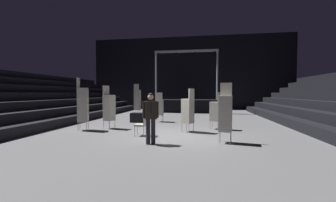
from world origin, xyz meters
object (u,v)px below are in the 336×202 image
man_with_tie (151,115)px  stage_riser (187,105)px  chair_stack_mid_centre (225,113)px  chair_stack_rear_left (83,104)px  chair_stack_mid_left (215,111)px  equipment_road_case (138,118)px  chair_stack_front_right (160,107)px  loose_chair_near_man (142,123)px  chair_stack_rear_right (137,100)px  chair_stack_mid_right (109,107)px  chair_stack_front_left (188,110)px

man_with_tie → stage_riser: bearing=-115.0°
chair_stack_mid_centre → chair_stack_rear_left: chair_stack_rear_left is taller
stage_riser → chair_stack_rear_left: stage_riser is taller
chair_stack_mid_left → stage_riser: bearing=32.3°
stage_riser → equipment_road_case: (-2.40, -7.64, -0.39)m
chair_stack_mid_left → equipment_road_case: (-4.45, 1.83, -0.62)m
chair_stack_front_right → chair_stack_rear_left: size_ratio=0.73×
chair_stack_front_right → equipment_road_case: size_ratio=1.99×
stage_riser → chair_stack_front_right: size_ratio=3.31×
man_with_tie → chair_stack_mid_centre: 2.63m
chair_stack_front_right → loose_chair_near_man: bearing=-89.4°
chair_stack_rear_left → chair_stack_rear_right: (0.50, 6.98, 0.00)m
chair_stack_front_right → equipment_road_case: (-1.23, -0.37, -0.62)m
stage_riser → loose_chair_near_man: size_ratio=6.28×
equipment_road_case → man_with_tie: bearing=-68.7°
stage_riser → man_with_tie: (-0.34, -12.91, 0.34)m
stage_riser → equipment_road_case: 8.02m
loose_chair_near_man → chair_stack_mid_left: bearing=-56.6°
chair_stack_rear_right → loose_chair_near_man: (2.63, -7.79, -0.70)m
chair_stack_rear_right → stage_riser: bearing=51.5°
equipment_road_case → loose_chair_near_man: bearing=-70.9°
man_with_tie → chair_stack_front_right: (-0.82, 5.64, -0.10)m
chair_stack_front_right → loose_chair_near_man: size_ratio=1.90×
stage_riser → chair_stack_mid_left: size_ratio=3.31×
chair_stack_mid_right → chair_stack_rear_right: chair_stack_rear_right is taller
stage_riser → chair_stack_front_left: (0.77, -10.39, 0.32)m
chair_stack_mid_right → chair_stack_front_right: bearing=163.3°
man_with_tie → chair_stack_front_right: size_ratio=0.99×
man_with_tie → chair_stack_rear_right: (-3.32, 9.15, 0.23)m
man_with_tie → chair_stack_mid_centre: size_ratio=0.83×
chair_stack_mid_right → chair_stack_rear_right: (-0.52, 6.35, 0.17)m
chair_stack_mid_left → loose_chair_near_man: size_ratio=1.90×
chair_stack_front_right → loose_chair_near_man: chair_stack_front_right is taller
chair_stack_mid_right → loose_chair_near_man: size_ratio=2.26×
chair_stack_mid_right → man_with_tie: bearing=63.2°
chair_stack_rear_left → equipment_road_case: chair_stack_rear_left is taller
chair_stack_front_left → chair_stack_front_right: chair_stack_front_left is taller
chair_stack_mid_left → chair_stack_rear_left: bearing=121.7°
chair_stack_rear_right → chair_stack_mid_left: bearing=-39.1°
man_with_tie → equipment_road_case: size_ratio=1.97×
man_with_tie → chair_stack_rear_left: chair_stack_rear_left is taller
stage_riser → chair_stack_rear_right: size_ratio=2.40×
chair_stack_mid_left → chair_stack_mid_centre: chair_stack_mid_centre is taller
chair_stack_mid_left → chair_stack_mid_centre: size_ratio=0.84×
chair_stack_rear_left → loose_chair_near_man: (3.13, -0.81, -0.70)m
man_with_tie → chair_stack_front_left: (1.12, 2.51, -0.02)m
chair_stack_mid_left → chair_stack_mid_right: chair_stack_mid_right is taller
chair_stack_mid_left → equipment_road_case: 4.85m
chair_stack_rear_left → chair_stack_rear_right: size_ratio=1.00×
man_with_tie → chair_stack_mid_left: 4.19m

